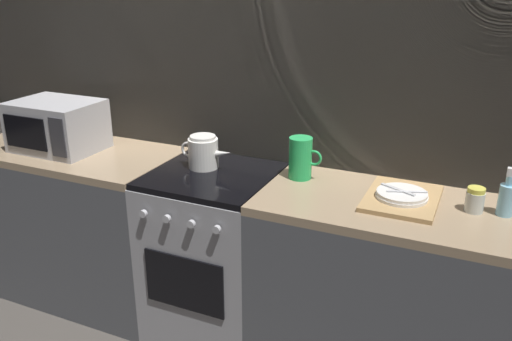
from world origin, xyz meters
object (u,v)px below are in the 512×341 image
Objects in this scene: dish_pile at (402,197)px; spray_bottle at (507,197)px; kettle at (203,152)px; microwave at (57,126)px; spice_jar at (475,200)px; stove_unit at (215,254)px; pitcher at (301,158)px.

dish_pile is 0.41m from spray_bottle.
microwave is at bearing -175.10° from kettle.
kettle is 1.27m from spice_jar.
spray_bottle is (1.38, 0.02, -0.00)m from kettle.
spice_jar is at bearing 2.10° from microwave.
spice_jar is at bearing 2.78° from stove_unit.
spray_bottle is (1.31, 0.07, 0.53)m from stove_unit.
dish_pile reaches higher than stove_unit.
spice_jar is (0.78, -0.06, -0.05)m from pitcher.
pitcher is at bearing 7.60° from kettle.
stove_unit is 1.41m from spray_bottle.
kettle is 0.71× the size of dish_pile.
stove_unit is at bearing -176.84° from spray_bottle.
pitcher is 0.50m from dish_pile.
pitcher reaches higher than stove_unit.
microwave reaches higher than pitcher.
kettle is (-0.08, 0.05, 0.53)m from stove_unit.
stove_unit is 4.50× the size of pitcher.
dish_pile is 3.81× the size of spice_jar.
kettle reaches higher than stove_unit.
microwave reaches higher than dish_pile.
kettle is at bearing 4.90° from microwave.
kettle is at bearing -172.40° from pitcher.
spice_jar is (2.14, 0.08, -0.08)m from microwave.
spice_jar is (1.27, 0.00, -0.03)m from kettle.
dish_pile is (1.85, 0.06, -0.12)m from microwave.
pitcher is at bearing 171.17° from dish_pile.
microwave is 2.26m from spray_bottle.
kettle is at bearing -179.26° from spray_bottle.
microwave is 1.86m from dish_pile.
spice_jar is 0.12m from spray_bottle.
microwave is 1.15× the size of dish_pile.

